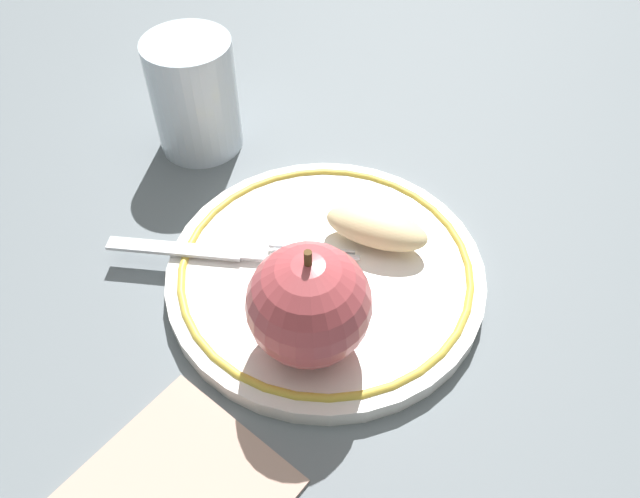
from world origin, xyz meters
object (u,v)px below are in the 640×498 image
fork (222,253)px  napkin_folded (174,495)px  apple_slice_front (378,230)px  drinking_glass (190,97)px  plate (320,274)px  apple_red_whole (309,305)px

fork → napkin_folded: fork is taller
fork → napkin_folded: (0.14, -0.11, -0.02)m
apple_slice_front → fork: bearing=-152.6°
fork → drinking_glass: size_ratio=1.49×
plate → drinking_glass: 0.20m
plate → apple_slice_front: size_ratio=2.99×
plate → apple_slice_front: 0.06m
apple_red_whole → apple_slice_front: bearing=115.8°
apple_red_whole → napkin_folded: bearing=-73.5°
drinking_glass → plate: bearing=0.0°
apple_slice_front → fork: apple_slice_front is taller
apple_red_whole → drinking_glass: apple_red_whole is taller
plate → drinking_glass: (-0.20, -0.00, 0.04)m
drinking_glass → napkin_folded: drinking_glass is taller
plate → fork: (-0.05, -0.05, 0.01)m
plate → apple_red_whole: size_ratio=2.64×
apple_slice_front → drinking_glass: (-0.20, -0.05, 0.02)m
apple_slice_front → drinking_glass: drinking_glass is taller
apple_slice_front → drinking_glass: size_ratio=0.76×
apple_red_whole → drinking_glass: (-0.25, 0.04, -0.01)m
apple_slice_front → napkin_folded: (0.08, -0.21, -0.03)m
apple_slice_front → napkin_folded: apple_slice_front is taller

